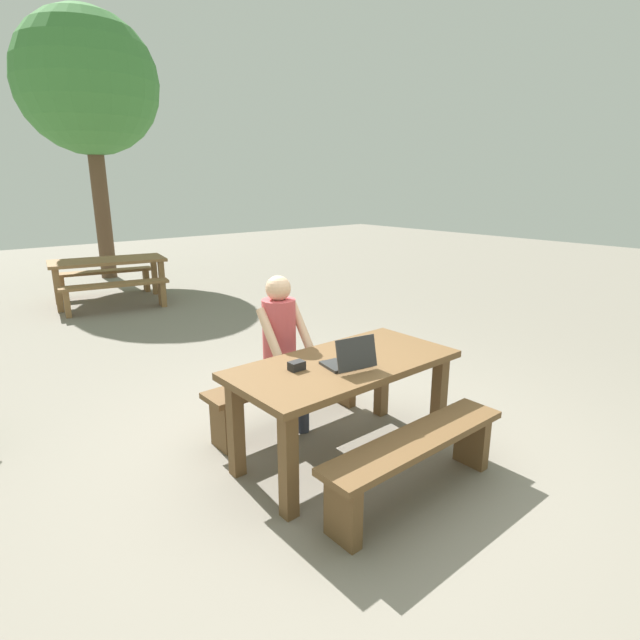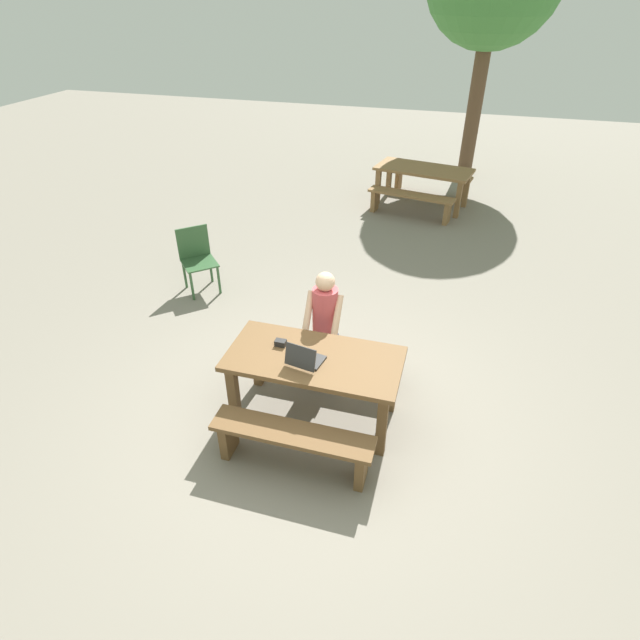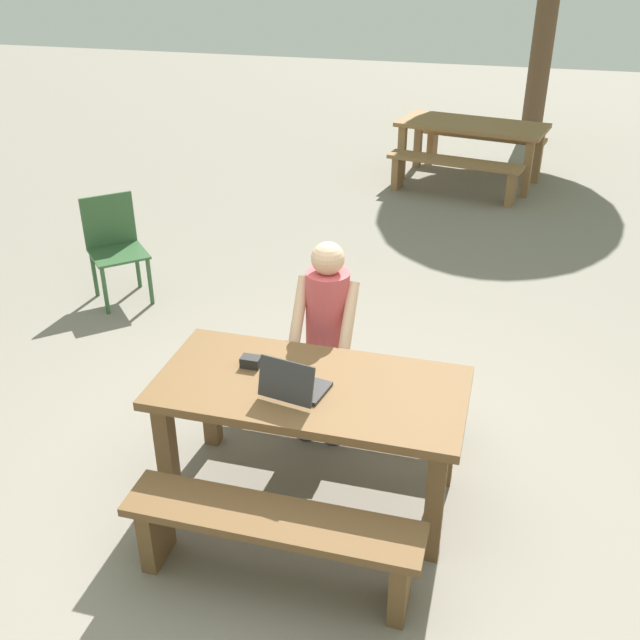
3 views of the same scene
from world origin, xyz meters
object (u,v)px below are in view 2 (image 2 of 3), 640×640
object	(u,v)px
picnic_table_front	(314,367)
picnic_table_mid	(423,174)
small_pouch	(281,343)
person_seated	(324,321)
plastic_chair	(197,258)
laptop	(305,358)

from	to	relation	value
picnic_table_front	picnic_table_mid	distance (m)	6.14
picnic_table_front	small_pouch	xyz separation A→B (m)	(-0.36, 0.08, 0.15)
small_pouch	picnic_table_mid	bearing A→B (deg)	83.34
small_pouch	person_seated	xyz separation A→B (m)	(0.28, 0.55, -0.05)
picnic_table_front	plastic_chair	world-z (taller)	plastic_chair
picnic_table_front	laptop	world-z (taller)	laptop
picnic_table_mid	plastic_chair	bearing A→B (deg)	-111.60
picnic_table_mid	small_pouch	bearing A→B (deg)	-85.67
laptop	person_seated	xyz separation A→B (m)	(-0.02, 0.74, -0.08)
laptop	plastic_chair	world-z (taller)	laptop
small_pouch	picnic_table_mid	world-z (taller)	small_pouch
laptop	plastic_chair	xyz separation A→B (m)	(-2.23, 2.12, -0.33)
plastic_chair	picnic_table_mid	distance (m)	4.89
laptop	picnic_table_mid	bearing A→B (deg)	-83.39
laptop	person_seated	size ratio (longest dim) A/B	0.27
laptop	person_seated	bearing A→B (deg)	-77.85
small_pouch	picnic_table_mid	distance (m)	6.09
picnic_table_front	laptop	bearing A→B (deg)	-116.52
laptop	picnic_table_mid	world-z (taller)	laptop
person_seated	picnic_table_mid	world-z (taller)	person_seated
picnic_table_front	small_pouch	world-z (taller)	small_pouch
picnic_table_front	small_pouch	size ratio (longest dim) A/B	15.43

